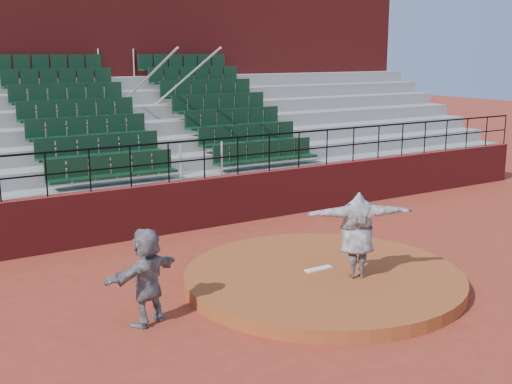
% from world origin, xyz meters
% --- Properties ---
extents(ground, '(90.00, 90.00, 0.00)m').
position_xyz_m(ground, '(0.00, 0.00, 0.00)').
color(ground, maroon).
rests_on(ground, ground).
extents(pitchers_mound, '(5.50, 5.50, 0.25)m').
position_xyz_m(pitchers_mound, '(0.00, 0.00, 0.12)').
color(pitchers_mound, '#954721').
rests_on(pitchers_mound, ground).
extents(pitching_rubber, '(0.60, 0.15, 0.03)m').
position_xyz_m(pitching_rubber, '(0.00, 0.15, 0.27)').
color(pitching_rubber, white).
rests_on(pitching_rubber, pitchers_mound).
extents(boundary_wall, '(24.00, 0.30, 1.30)m').
position_xyz_m(boundary_wall, '(0.00, 5.00, 0.65)').
color(boundary_wall, maroon).
rests_on(boundary_wall, ground).
extents(wall_railing, '(24.04, 0.05, 1.03)m').
position_xyz_m(wall_railing, '(0.00, 5.00, 2.03)').
color(wall_railing, black).
rests_on(wall_railing, boundary_wall).
extents(seating_deck, '(24.00, 5.97, 4.63)m').
position_xyz_m(seating_deck, '(0.00, 8.65, 1.44)').
color(seating_deck, gray).
rests_on(seating_deck, ground).
extents(press_box_facade, '(24.00, 3.00, 7.10)m').
position_xyz_m(press_box_facade, '(0.00, 12.60, 3.55)').
color(press_box_facade, maroon).
rests_on(press_box_facade, ground).
extents(pitcher, '(2.11, 1.36, 1.68)m').
position_xyz_m(pitcher, '(0.36, -0.56, 1.09)').
color(pitcher, black).
rests_on(pitcher, pitchers_mound).
extents(fielder, '(1.62, 1.03, 1.67)m').
position_xyz_m(fielder, '(-3.67, 0.08, 0.83)').
color(fielder, black).
rests_on(fielder, ground).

